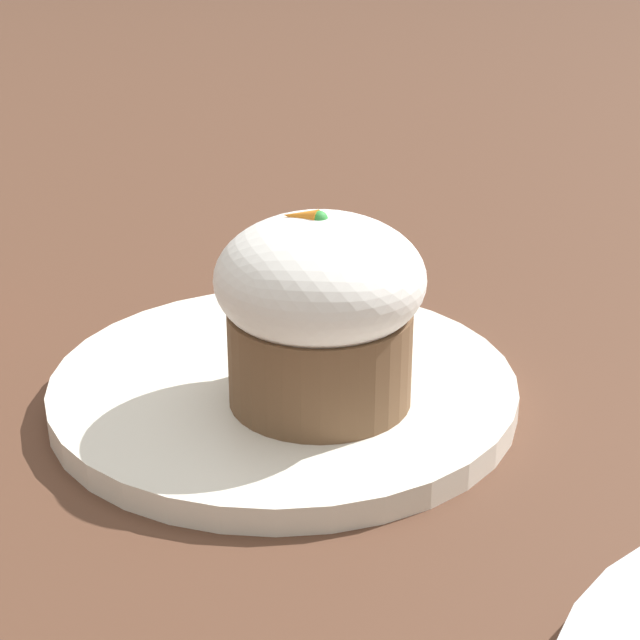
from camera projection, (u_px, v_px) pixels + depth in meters
ground_plane at (284, 400)px, 0.58m from camera, size 4.00×4.00×0.00m
dessert_plate at (284, 389)px, 0.58m from camera, size 0.25×0.25×0.01m
carrot_cake at (320, 309)px, 0.53m from camera, size 0.11×0.11×0.10m
spoon at (315, 348)px, 0.60m from camera, size 0.11×0.09×0.01m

